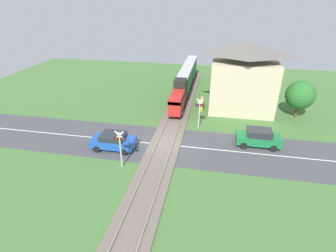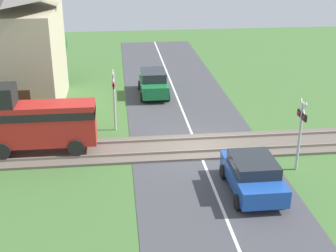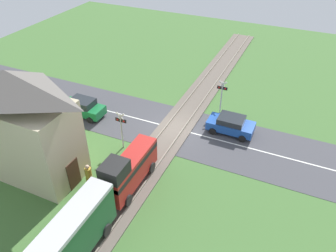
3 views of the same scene
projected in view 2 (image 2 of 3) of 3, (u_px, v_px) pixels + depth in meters
name	position (u px, v px, depth m)	size (l,w,h in m)	color
ground_plane	(197.00, 148.00, 22.48)	(60.00, 60.00, 0.00)	#426B33
road_surface	(197.00, 148.00, 22.48)	(48.00, 6.40, 0.02)	#424247
track_bed	(197.00, 147.00, 22.46)	(2.80, 48.00, 0.24)	#665B51
car_near_crossing	(253.00, 174.00, 18.37)	(3.75, 1.96, 1.46)	#1E4CA8
car_far_side	(153.00, 83.00, 29.53)	(3.84, 1.79, 1.61)	#197038
crossing_signal_west_approach	(301.00, 126.00, 19.64)	(0.90, 0.18, 3.20)	#B7B7B7
crossing_signal_east_approach	(114.00, 93.00, 23.77)	(0.90, 0.18, 3.20)	#B7B7B7
station_building	(26.00, 43.00, 26.56)	(7.56, 3.92, 7.83)	#C6B793
pedestrian_by_station	(28.00, 119.00, 23.73)	(0.44, 0.44, 1.78)	gold
tree_by_station	(45.00, 42.00, 32.57)	(3.04, 3.04, 4.10)	brown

